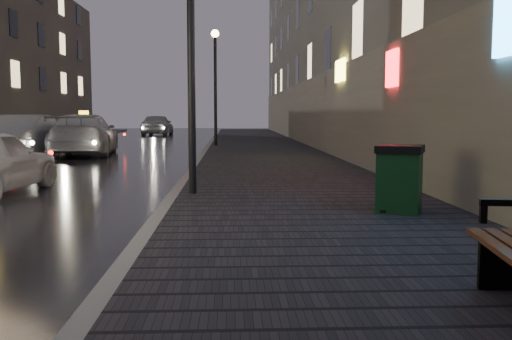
% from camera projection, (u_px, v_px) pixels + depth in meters
% --- Properties ---
extents(sidewalk, '(4.60, 58.00, 0.15)m').
position_uv_depth(sidewalk, '(261.00, 148.00, 25.55)').
color(sidewalk, black).
rests_on(sidewalk, ground).
extents(curb, '(0.20, 58.00, 0.15)m').
position_uv_depth(curb, '(207.00, 148.00, 25.45)').
color(curb, slate).
rests_on(curb, ground).
extents(curb_far, '(0.20, 58.00, 0.15)m').
position_uv_depth(curb_far, '(5.00, 149.00, 25.06)').
color(curb_far, slate).
rests_on(curb_far, ground).
extents(building_near, '(1.80, 50.00, 13.00)m').
position_uv_depth(building_near, '(320.00, 17.00, 29.03)').
color(building_near, '#605B54').
rests_on(building_near, ground).
extents(building_far_c, '(6.00, 22.00, 11.00)m').
position_uv_depth(building_far_c, '(14.00, 61.00, 42.16)').
color(building_far_c, '#6B6051').
rests_on(building_far_c, ground).
extents(lamp_near, '(0.36, 0.36, 5.28)m').
position_uv_depth(lamp_near, '(191.00, 9.00, 10.21)').
color(lamp_near, black).
rests_on(lamp_near, sidewalk).
extents(lamp_far, '(0.36, 0.36, 5.28)m').
position_uv_depth(lamp_far, '(215.00, 73.00, 26.12)').
color(lamp_far, black).
rests_on(lamp_far, sidewalk).
extents(trash_bin, '(0.86, 0.86, 1.00)m').
position_uv_depth(trash_bin, '(399.00, 178.00, 8.47)').
color(trash_bin, black).
rests_on(trash_bin, sidewalk).
extents(car_left_mid, '(1.70, 4.80, 1.58)m').
position_uv_depth(car_left_mid, '(20.00, 136.00, 20.98)').
color(car_left_mid, gray).
rests_on(car_left_mid, ground).
extents(taxi_mid, '(2.82, 5.70, 1.59)m').
position_uv_depth(taxi_mid, '(84.00, 135.00, 22.37)').
color(taxi_mid, '#B9B9BF').
rests_on(taxi_mid, ground).
extents(car_far, '(2.09, 4.71, 1.58)m').
position_uv_depth(car_far, '(157.00, 125.00, 42.19)').
color(car_far, '#A6A6AE').
rests_on(car_far, ground).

